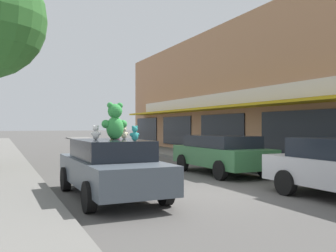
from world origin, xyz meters
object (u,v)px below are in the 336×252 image
Objects in this scene: teddy_bear_pink at (118,133)px; teddy_bear_white at (96,133)px; teddy_bear_black at (113,132)px; parked_car_far_center at (221,153)px; teddy_bear_yellow at (112,134)px; plush_art_car at (110,167)px; teddy_bear_teal at (135,134)px; teddy_bear_giant at (115,122)px; teddy_bear_cream at (124,133)px.

teddy_bear_pink is 1.25m from teddy_bear_white.
teddy_bear_black is 0.08× the size of parked_car_far_center.
teddy_bear_yellow is at bearing -105.86° from teddy_bear_white.
plush_art_car is 13.02× the size of teddy_bear_teal.
teddy_bear_white is at bearing 10.69° from teddy_bear_black.
teddy_bear_giant is 2.75× the size of teddy_bear_black.
teddy_bear_black is at bearing -109.87° from teddy_bear_teal.
parked_car_far_center is (5.19, 2.53, -0.80)m from teddy_bear_white.
teddy_bear_teal is at bearing 85.28° from teddy_bear_cream.
teddy_bear_cream is at bearing 93.63° from teddy_bear_pink.
plush_art_car is 13.44× the size of teddy_bear_black.
teddy_bear_teal is (-0.22, -1.45, 0.01)m from teddy_bear_cream.
teddy_bear_white is at bearing -79.73° from teddy_bear_teal.
parked_car_far_center is (4.72, 2.57, -1.08)m from teddy_bear_giant.
teddy_bear_teal is at bearing 160.03° from teddy_bear_white.
teddy_bear_white is at bearing 153.24° from plush_art_car.
plush_art_car is at bearing 117.25° from teddy_bear_yellow.
teddy_bear_pink is at bearing -87.44° from teddy_bear_cream.
teddy_bear_white is at bearing 26.24° from teddy_bear_cream.
teddy_bear_giant reaches higher than teddy_bear_pink.
plush_art_car is at bearing -151.08° from parked_car_far_center.
teddy_bear_white reaches higher than plush_art_car.
teddy_bear_pink is at bearing -73.17° from teddy_bear_yellow.
teddy_bear_pink is 0.82× the size of teddy_bear_black.
parked_car_far_center is at bearing -154.89° from teddy_bear_pink.
teddy_bear_teal is 5.90m from parked_car_far_center.
teddy_bear_yellow is 5.24m from parked_car_far_center.
teddy_bear_teal is 1.44m from teddy_bear_yellow.
teddy_bear_black is (-0.19, -0.12, 0.03)m from teddy_bear_pink.
teddy_bear_cream reaches higher than plush_art_car.
teddy_bear_yellow is at bearing -99.86° from teddy_bear_giant.
plush_art_car is at bearing 48.52° from teddy_bear_cream.
parked_car_far_center is at bearing -160.33° from teddy_bear_teal.
teddy_bear_cream is 4.94m from parked_car_far_center.
teddy_bear_giant reaches higher than teddy_bear_yellow.
teddy_bear_black is 1.90m from teddy_bear_teal.
teddy_bear_black reaches higher than teddy_bear_pink.
teddy_bear_giant is 0.90m from teddy_bear_black.
teddy_bear_white is 0.90m from teddy_bear_cream.
teddy_bear_giant is at bearing -101.08° from teddy_bear_teal.
teddy_bear_pink reaches higher than teddy_bear_yellow.
teddy_bear_white is (-0.47, 0.04, -0.27)m from teddy_bear_giant.
teddy_bear_pink is at bearing -115.21° from teddy_bear_teal.
teddy_bear_yellow reaches higher than plush_art_car.
teddy_bear_yellow is (-0.33, -0.02, -0.03)m from teddy_bear_cream.
teddy_bear_pink is 1.10× the size of teddy_bear_yellow.
teddy_bear_teal reaches higher than teddy_bear_black.
teddy_bear_white is at bearing 52.38° from teddy_bear_pink.
teddy_bear_teal is (-0.23, -2.03, 0.03)m from teddy_bear_pink.
teddy_bear_black is 0.49m from teddy_bear_cream.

